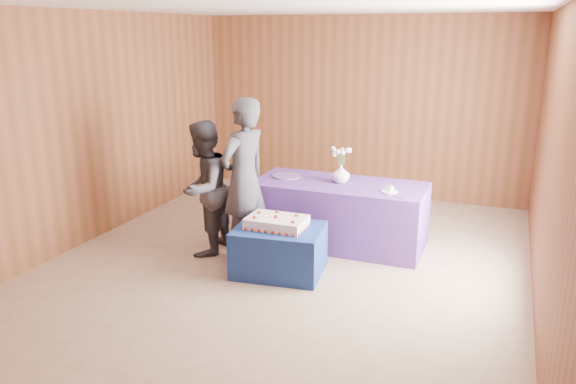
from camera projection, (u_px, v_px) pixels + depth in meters
The scene contains 13 objects.
ground at pixel (287, 263), 6.19m from camera, with size 6.00×6.00×0.00m, color #9E856C.
room_shell at pixel (287, 98), 5.69m from camera, with size 5.04×6.04×2.72m.
cake_table at pixel (279, 250), 5.88m from camera, with size 0.90×0.70×0.50m, color navy.
serving_table at pixel (339, 213), 6.66m from camera, with size 2.00×0.90×0.75m, color #5E3188.
sheet_cake at pixel (277, 222), 5.81m from camera, with size 0.64×0.44×0.15m.
vase at pixel (341, 174), 6.55m from camera, with size 0.21×0.21×0.22m, color white.
flower_spray at pixel (341, 151), 6.47m from camera, with size 0.24×0.24×0.19m.
platter at pixel (287, 176), 6.83m from camera, with size 0.34×0.34×0.02m, color #684F9E.
plate at pixel (390, 191), 6.20m from camera, with size 0.18×0.18×0.01m, color white.
cake_slice at pixel (390, 188), 6.18m from camera, with size 0.08×0.08×0.08m.
knife at pixel (392, 196), 6.03m from camera, with size 0.26×0.02×0.00m, color #B8B8BD.
guest_left at pixel (244, 179), 6.17m from camera, with size 0.65×0.43×1.79m, color #363740.
guest_right at pixel (203, 188), 6.29m from camera, with size 0.74×0.58×1.53m, color #373742.
Camera 1 is at (2.12, -5.33, 2.46)m, focal length 35.00 mm.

